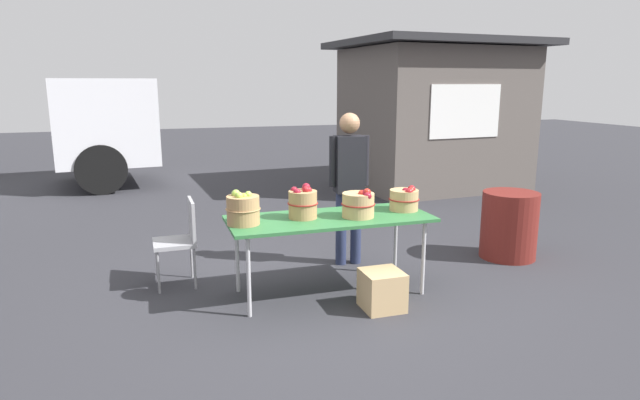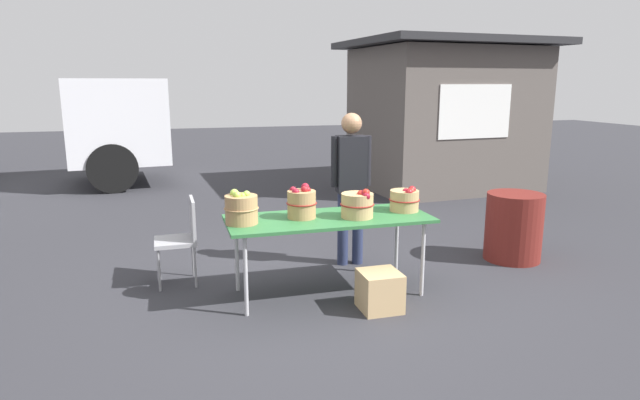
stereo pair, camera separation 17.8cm
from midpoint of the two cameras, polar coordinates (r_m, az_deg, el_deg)
name	(u,v)px [view 2 (the right image)]	position (r m, az deg, el deg)	size (l,w,h in m)	color
ground_plane	(329,293)	(5.25, 1.89, -9.78)	(40.00, 40.00, 0.00)	#2D2D33
market_table	(329,222)	(5.03, 1.95, -2.31)	(1.90, 0.76, 0.75)	#2D6B38
apple_basket_green_0	(241,209)	(4.79, -7.28, -0.92)	(0.31, 0.31, 0.31)	#A87F51
apple_basket_red_0	(302,203)	(4.96, -0.92, -0.29)	(0.28, 0.28, 0.32)	#A87F51
apple_basket_red_1	(358,205)	(5.00, 5.03, -0.48)	(0.32, 0.32, 0.28)	tan
apple_basket_red_2	(405,200)	(5.31, 9.90, 0.02)	(0.30, 0.30, 0.25)	tan
vendor_adult	(351,177)	(5.83, 4.16, 2.44)	(0.44, 0.25, 1.66)	#262D4C
food_kiosk	(444,114)	(10.64, 13.45, 8.79)	(3.70, 3.14, 2.74)	#59514C
folding_chair	(182,234)	(5.49, -13.46, -3.53)	(0.41, 0.41, 0.86)	#99999E
trash_barrel	(514,227)	(6.50, 20.55, -2.67)	(0.63, 0.63, 0.77)	maroon
produce_crate	(380,291)	(4.86, 7.39, -9.52)	(0.35, 0.35, 0.35)	tan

